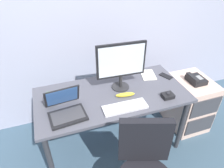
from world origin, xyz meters
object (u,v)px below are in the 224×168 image
object	(u,v)px
laptop	(66,109)
paper_notepad	(148,75)
desk_phone	(196,79)
coffee_mug	(50,99)
file_cabinet	(189,103)
banana	(125,95)
cell_phone	(166,76)
keyboard	(125,107)
trackball_mouse	(168,95)
monitor_main	(121,63)

from	to	relation	value
laptop	paper_notepad	world-z (taller)	laptop
desk_phone	coffee_mug	bearing A→B (deg)	177.51
file_cabinet	banana	distance (m)	1.00
laptop	coffee_mug	bearing A→B (deg)	121.86
cell_phone	banana	xyz separation A→B (m)	(-0.57, -0.18, 0.02)
desk_phone	paper_notepad	xyz separation A→B (m)	(-0.51, 0.20, 0.05)
file_cabinet	cell_phone	size ratio (longest dim) A/B	4.65
paper_notepad	banana	xyz separation A→B (m)	(-0.39, -0.27, 0.01)
coffee_mug	cell_phone	size ratio (longest dim) A/B	0.70
keyboard	laptop	size ratio (longest dim) A/B	1.23
trackball_mouse	coffee_mug	bearing A→B (deg)	165.00
desk_phone	paper_notepad	distance (m)	0.55
monitor_main	laptop	size ratio (longest dim) A/B	1.47
paper_notepad	keyboard	bearing A→B (deg)	-136.55
desk_phone	keyboard	bearing A→B (deg)	-166.40
file_cabinet	laptop	bearing A→B (deg)	-174.54
coffee_mug	paper_notepad	size ratio (longest dim) A/B	0.47
paper_notepad	trackball_mouse	bearing A→B (deg)	-90.57
laptop	banana	xyz separation A→B (m)	(0.58, 0.05, -0.03)
desk_phone	monitor_main	world-z (taller)	monitor_main
file_cabinet	banana	world-z (taller)	banana
laptop	cell_phone	bearing A→B (deg)	11.67
desk_phone	laptop	size ratio (longest dim) A/B	0.59
file_cabinet	desk_phone	distance (m)	0.37
keyboard	coffee_mug	bearing A→B (deg)	154.58
paper_notepad	banana	size ratio (longest dim) A/B	1.09
laptop	desk_phone	bearing A→B (deg)	4.86
monitor_main	banana	world-z (taller)	monitor_main
file_cabinet	paper_notepad	distance (m)	0.69
coffee_mug	paper_notepad	bearing A→B (deg)	6.74
file_cabinet	coffee_mug	world-z (taller)	coffee_mug
banana	keyboard	bearing A→B (deg)	-112.64
cell_phone	banana	distance (m)	0.60
desk_phone	monitor_main	bearing A→B (deg)	174.67
file_cabinet	monitor_main	xyz separation A→B (m)	(-0.89, 0.07, 0.70)
keyboard	cell_phone	distance (m)	0.72
laptop	coffee_mug	distance (m)	0.23
monitor_main	paper_notepad	world-z (taller)	monitor_main
file_cabinet	monitor_main	bearing A→B (deg)	175.76
laptop	cell_phone	xyz separation A→B (m)	(1.15, 0.24, -0.05)
banana	desk_phone	bearing A→B (deg)	4.64
file_cabinet	desk_phone	bearing A→B (deg)	-116.78
desk_phone	trackball_mouse	world-z (taller)	trackball_mouse
desk_phone	laptop	world-z (taller)	laptop
keyboard	banana	size ratio (longest dim) A/B	2.17
monitor_main	paper_notepad	size ratio (longest dim) A/B	2.37
keyboard	monitor_main	bearing A→B (deg)	76.33
trackball_mouse	paper_notepad	distance (m)	0.42
paper_notepad	file_cabinet	bearing A→B (deg)	-19.47
laptop	cell_phone	distance (m)	1.17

